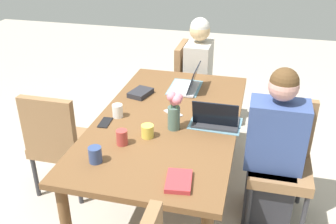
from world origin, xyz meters
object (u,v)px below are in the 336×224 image
at_px(laptop_near_left_near, 216,120).
at_px(phone_black, 105,123).
at_px(chair_near_left_near, 281,155).
at_px(chair_head_right_left_mid, 192,82).
at_px(chair_far_right_near, 59,139).
at_px(person_near_left_near, 273,156).
at_px(book_blue_cover, 179,181).
at_px(phone_silver, 173,113).
at_px(dining_table, 168,127).
at_px(coffee_mug_centre_right, 122,137).
at_px(flower_vase, 174,108).
at_px(coffee_mug_centre_left, 118,111).
at_px(laptop_head_right_left_mid, 187,85).
at_px(coffee_mug_near_right, 95,155).
at_px(person_head_right_left_mid, 198,82).
at_px(book_red_cover, 141,93).
at_px(coffee_mug_near_left, 147,131).

distance_m(laptop_near_left_near, phone_black, 0.78).
relative_size(chair_near_left_near, chair_head_right_left_mid, 1.00).
xyz_separation_m(chair_far_right_near, phone_black, (-0.07, -0.44, 0.24)).
distance_m(person_near_left_near, book_blue_cover, 0.93).
bearing_deg(chair_head_right_left_mid, phone_silver, -176.11).
height_order(dining_table, coffee_mug_centre_right, coffee_mug_centre_right).
relative_size(chair_head_right_left_mid, phone_silver, 6.00).
relative_size(person_near_left_near, phone_black, 7.97).
bearing_deg(person_near_left_near, phone_black, 98.99).
height_order(flower_vase, coffee_mug_centre_left, flower_vase).
bearing_deg(coffee_mug_centre_right, chair_far_right_near, 65.00).
relative_size(dining_table, phone_black, 12.29).
xyz_separation_m(flower_vase, laptop_head_right_left_mid, (0.67, 0.05, -0.12)).
xyz_separation_m(coffee_mug_near_right, coffee_mug_centre_left, (0.58, 0.08, -0.00)).
bearing_deg(phone_silver, chair_near_left_near, -138.89).
height_order(person_near_left_near, chair_far_right_near, person_near_left_near).
bearing_deg(person_head_right_left_mid, chair_head_right_left_mid, 51.24).
distance_m(coffee_mug_centre_left, phone_silver, 0.41).
bearing_deg(book_red_cover, coffee_mug_near_right, -163.21).
bearing_deg(laptop_head_right_left_mid, phone_silver, 178.67).
bearing_deg(person_head_right_left_mid, laptop_near_left_near, -164.74).
relative_size(person_head_right_left_mid, book_blue_cover, 5.97).
distance_m(laptop_near_left_near, coffee_mug_centre_right, 0.68).
xyz_separation_m(dining_table, laptop_head_right_left_mid, (0.53, -0.03, 0.12)).
height_order(person_head_right_left_mid, book_blue_cover, person_head_right_left_mid).
xyz_separation_m(flower_vase, coffee_mug_centre_left, (0.07, 0.44, -0.11)).
distance_m(coffee_mug_near_right, coffee_mug_centre_left, 0.58).
height_order(chair_near_left_near, phone_black, chair_near_left_near).
distance_m(chair_far_right_near, coffee_mug_centre_right, 0.77).
bearing_deg(phone_silver, book_red_cover, 3.85).
xyz_separation_m(chair_near_left_near, book_blue_cover, (-0.81, 0.59, 0.25)).
bearing_deg(chair_near_left_near, book_red_cover, 77.60).
relative_size(chair_far_right_near, laptop_head_right_left_mid, 2.81).
height_order(coffee_mug_near_left, phone_black, coffee_mug_near_left).
relative_size(dining_table, chair_far_right_near, 2.05).
bearing_deg(phone_black, laptop_head_right_left_mid, -35.96).
relative_size(person_near_left_near, chair_head_right_left_mid, 1.33).
height_order(chair_near_left_near, coffee_mug_near_left, chair_near_left_near).
xyz_separation_m(laptop_near_left_near, coffee_mug_near_left, (-0.27, 0.42, -0.00)).
bearing_deg(book_blue_cover, flower_vase, 8.46).
relative_size(chair_far_right_near, phone_silver, 6.00).
relative_size(coffee_mug_near_right, phone_black, 0.67).
distance_m(chair_head_right_left_mid, book_blue_cover, 2.03).
height_order(chair_far_right_near, coffee_mug_centre_left, chair_far_right_near).
xyz_separation_m(flower_vase, book_red_cover, (0.47, 0.39, -0.14)).
bearing_deg(laptop_near_left_near, phone_silver, 72.95).
distance_m(dining_table, laptop_head_right_left_mid, 0.55).
bearing_deg(coffee_mug_centre_left, coffee_mug_near_right, -172.38).
height_order(chair_head_right_left_mid, phone_silver, chair_head_right_left_mid).
bearing_deg(chair_far_right_near, laptop_near_left_near, -85.60).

